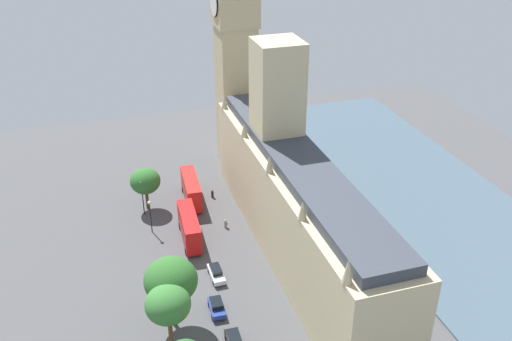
% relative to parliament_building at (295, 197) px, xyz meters
% --- Properties ---
extents(ground_plane, '(127.06, 127.06, 0.00)m').
position_rel_parliament_building_xyz_m(ground_plane, '(1.99, 1.46, -9.24)').
color(ground_plane, '#4C4C4F').
extents(river_thames, '(30.72, 114.35, 0.25)m').
position_rel_parliament_building_xyz_m(river_thames, '(-28.32, 1.46, -9.12)').
color(river_thames, '#475B6B').
rests_on(river_thames, ground).
extents(parliament_building, '(10.36, 57.06, 31.23)m').
position_rel_parliament_building_xyz_m(parliament_building, '(0.00, 0.00, 0.00)').
color(parliament_building, '#CCBA8E').
rests_on(parliament_building, ground).
extents(clock_tower, '(7.86, 7.86, 52.20)m').
position_rel_parliament_building_xyz_m(clock_tower, '(0.21, -32.12, 17.74)').
color(clock_tower, tan).
rests_on(clock_tower, ground).
extents(double_decker_bus_under_trees, '(3.18, 10.63, 4.75)m').
position_rel_parliament_building_xyz_m(double_decker_bus_under_trees, '(12.66, -18.62, -6.61)').
color(double_decker_bus_under_trees, red).
rests_on(double_decker_bus_under_trees, ground).
extents(double_decker_bus_trailing, '(3.09, 10.62, 4.75)m').
position_rel_parliament_building_xyz_m(double_decker_bus_trailing, '(15.41, -6.73, -6.61)').
color(double_decker_bus_trailing, red).
rests_on(double_decker_bus_trailing, ground).
extents(car_white_opposite_hall, '(1.86, 4.66, 1.74)m').
position_rel_parliament_building_xyz_m(car_white_opposite_hall, '(13.63, 3.95, -8.35)').
color(car_white_opposite_hall, silver).
rests_on(car_white_opposite_hall, ground).
extents(car_blue_midblock, '(2.12, 4.19, 1.74)m').
position_rel_parliament_building_xyz_m(car_blue_midblock, '(15.30, 11.05, -8.36)').
color(car_blue_midblock, navy).
rests_on(car_blue_midblock, ground).
extents(car_black_leading, '(2.09, 4.55, 1.74)m').
position_rel_parliament_building_xyz_m(car_black_leading, '(14.68, 17.96, -8.35)').
color(car_black_leading, black).
rests_on(car_black_leading, ground).
extents(pedestrian_kerbside, '(0.65, 0.56, 1.61)m').
position_rel_parliament_building_xyz_m(pedestrian_kerbside, '(8.93, -8.48, -8.52)').
color(pedestrian_kerbside, gray).
rests_on(pedestrian_kerbside, ground).
extents(pedestrian_near_tower, '(0.52, 0.62, 1.58)m').
position_rel_parliament_building_xyz_m(pedestrian_near_tower, '(8.75, -18.79, -8.53)').
color(pedestrian_near_tower, black).
rests_on(pedestrian_near_tower, ground).
extents(plane_tree_corner, '(5.29, 5.29, 7.78)m').
position_rel_parliament_building_xyz_m(plane_tree_corner, '(20.64, -18.67, -3.74)').
color(plane_tree_corner, brown).
rests_on(plane_tree_corner, ground).
extents(plane_tree_slot_10, '(6.90, 6.90, 10.41)m').
position_rel_parliament_building_xyz_m(plane_tree_slot_10, '(21.25, 11.78, -1.79)').
color(plane_tree_slot_10, brown).
rests_on(plane_tree_slot_10, ground).
extents(plane_tree_slot_12, '(5.65, 5.65, 9.35)m').
position_rel_parliament_building_xyz_m(plane_tree_slot_12, '(22.30, 15.54, -2.34)').
color(plane_tree_slot_12, brown).
rests_on(plane_tree_slot_12, ground).
extents(street_lamp_slot_13, '(0.56, 0.56, 6.73)m').
position_rel_parliament_building_xyz_m(street_lamp_slot_13, '(21.53, -16.76, -4.58)').
color(street_lamp_slot_13, black).
rests_on(street_lamp_slot_13, ground).
extents(street_lamp_slot_14, '(0.56, 0.56, 6.04)m').
position_rel_parliament_building_xyz_m(street_lamp_slot_14, '(21.02, -10.85, -5.00)').
color(street_lamp_slot_14, black).
rests_on(street_lamp_slot_14, ground).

